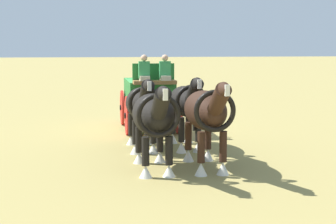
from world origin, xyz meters
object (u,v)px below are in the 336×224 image
object	(u,v)px
draft_horse_rear_off	(142,106)
draft_horse_lead_off	(154,117)
show_wagon	(149,96)
draft_horse_rear_near	(186,104)
draft_horse_lead_near	(206,113)

from	to	relation	value
draft_horse_rear_off	draft_horse_lead_off	world-z (taller)	draft_horse_lead_off
show_wagon	draft_horse_rear_near	bearing A→B (deg)	10.87
show_wagon	draft_horse_lead_near	world-z (taller)	show_wagon
draft_horse_rear_near	draft_horse_lead_near	bearing A→B (deg)	0.69
show_wagon	draft_horse_rear_near	distance (m)	3.68
draft_horse_rear_near	draft_horse_lead_off	xyz separation A→B (m)	(2.60, -1.27, -0.00)
draft_horse_rear_off	show_wagon	bearing A→B (deg)	170.50
draft_horse_rear_off	draft_horse_lead_near	distance (m)	2.90
show_wagon	draft_horse_rear_near	world-z (taller)	show_wagon
draft_horse_lead_near	draft_horse_rear_near	bearing A→B (deg)	-179.31
show_wagon	draft_horse_lead_off	world-z (taller)	show_wagon
draft_horse_rear_off	draft_horse_lead_near	size ratio (longest dim) A/B	0.94
show_wagon	draft_horse_lead_off	bearing A→B (deg)	-5.29
draft_horse_lead_near	draft_horse_rear_off	bearing A→B (deg)	-152.66
show_wagon	draft_horse_lead_near	xyz separation A→B (m)	(6.20, 0.72, 0.16)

